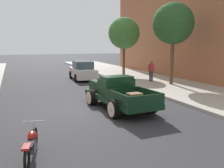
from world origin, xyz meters
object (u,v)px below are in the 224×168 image
Objects in this scene: hotrod_truck_dark_green at (117,93)px; motorcycle_parked at (31,144)px; street_tree_second at (124,33)px; pedestrian_sidewalk_right at (151,70)px; street_tree_nearest at (173,24)px; car_background_white at (83,71)px.

motorcycle_parked is at bearing -133.91° from hotrod_truck_dark_green.
hotrod_truck_dark_green is 0.91× the size of street_tree_second.
hotrod_truck_dark_green is 8.66m from pedestrian_sidewalk_right.
street_tree_nearest is at bearing -81.68° from street_tree_second.
hotrod_truck_dark_green reaches higher than motorcycle_parked.
hotrod_truck_dark_green is at bearing -115.14° from street_tree_second.
street_tree_second reaches higher than pedestrian_sidewalk_right.
street_tree_nearest is (6.39, 4.84, 3.84)m from hotrod_truck_dark_green.
motorcycle_parked is 16.07m from car_background_white.
car_background_white is at bearing 138.83° from pedestrian_sidewalk_right.
pedestrian_sidewalk_right is (4.60, -4.02, 0.32)m from car_background_white.
pedestrian_sidewalk_right is at bearing 47.98° from motorcycle_parked.
car_background_white is 5.60m from street_tree_second.
motorcycle_parked is 0.48× the size of car_background_white.
street_tree_nearest is (5.35, -5.75, 3.83)m from car_background_white.
hotrod_truck_dark_green is 8.89m from street_tree_nearest.
car_background_white is 0.79× the size of street_tree_second.
car_background_white is 8.74m from street_tree_nearest.
pedestrian_sidewalk_right is at bearing 49.36° from hotrod_truck_dark_green.
street_tree_second reaches higher than hotrod_truck_dark_green.
hotrod_truck_dark_green is 10.64m from car_background_white.
pedestrian_sidewalk_right is (10.01, 11.11, 0.64)m from motorcycle_parked.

